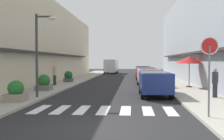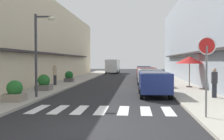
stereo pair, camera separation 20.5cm
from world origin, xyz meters
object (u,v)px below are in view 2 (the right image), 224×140
(parked_car_distant, at_px, (144,70))
(round_street_sign, at_px, (207,56))
(parked_car_far, at_px, (146,72))
(street_lamp, at_px, (40,46))
(planter_corner, at_px, (15,92))
(delivery_van, at_px, (113,65))
(cafe_umbrella, at_px, (190,60))
(pedestrian_walking_near, at_px, (214,82))
(pedestrian_walking_far, at_px, (55,74))
(parked_car_near, at_px, (154,81))
(planter_midblock, at_px, (44,83))
(planter_far, at_px, (69,77))
(parked_car_mid, at_px, (149,76))

(parked_car_distant, bearing_deg, round_street_sign, -86.88)
(parked_car_far, bearing_deg, street_lamp, -114.45)
(parked_car_distant, relative_size, planter_corner, 3.79)
(parked_car_far, height_order, planter_corner, parked_car_far)
(delivery_van, distance_m, round_street_sign, 36.73)
(delivery_van, distance_m, cafe_umbrella, 26.05)
(delivery_van, xyz_separation_m, round_street_sign, (6.43, -36.15, 0.93))
(pedestrian_walking_near, bearing_deg, delivery_van, 48.11)
(street_lamp, height_order, planter_corner, street_lamp)
(parked_car_distant, bearing_deg, pedestrian_walking_near, -81.03)
(cafe_umbrella, xyz_separation_m, pedestrian_walking_near, (0.18, -6.01, -1.23))
(parked_car_far, bearing_deg, delivery_van, 106.32)
(pedestrian_walking_near, relative_size, pedestrian_walking_far, 0.96)
(parked_car_near, relative_size, parked_car_distant, 1.01)
(parked_car_far, relative_size, planter_midblock, 3.86)
(parked_car_distant, bearing_deg, parked_car_far, -90.00)
(delivery_van, bearing_deg, planter_far, -97.03)
(parked_car_far, bearing_deg, parked_car_mid, -90.00)
(parked_car_distant, xyz_separation_m, pedestrian_walking_far, (-7.89, -13.50, 0.09))
(street_lamp, distance_m, cafe_umbrella, 11.62)
(parked_car_distant, xyz_separation_m, planter_midblock, (-7.48, -17.47, -0.32))
(parked_car_distant, height_order, planter_midblock, parked_car_distant)
(parked_car_far, distance_m, street_lamp, 15.77)
(parked_car_near, xyz_separation_m, planter_far, (-7.54, 9.16, -0.30))
(planter_corner, distance_m, pedestrian_walking_far, 9.14)
(delivery_van, distance_m, planter_midblock, 27.97)
(round_street_sign, distance_m, pedestrian_walking_far, 15.45)
(planter_far, bearing_deg, planter_midblock, -89.50)
(parked_car_near, height_order, round_street_sign, round_street_sign)
(delivery_van, bearing_deg, round_street_sign, -79.92)
(parked_car_mid, bearing_deg, planter_far, 159.52)
(pedestrian_walking_far, bearing_deg, cafe_umbrella, -110.18)
(parked_car_near, height_order, parked_car_mid, same)
(parked_car_distant, height_order, planter_far, parked_car_distant)
(delivery_van, bearing_deg, planter_corner, -93.77)
(street_lamp, bearing_deg, parked_car_mid, 51.40)
(round_street_sign, xyz_separation_m, pedestrian_walking_near, (1.81, 5.39, -1.36))
(parked_car_near, xyz_separation_m, parked_car_distant, (-0.00, 19.24, -0.00))
(cafe_umbrella, bearing_deg, planter_corner, -141.20)
(planter_midblock, bearing_deg, planter_far, 90.50)
(round_street_sign, xyz_separation_m, street_lamp, (-7.87, 4.77, 0.67))
(round_street_sign, relative_size, pedestrian_walking_near, 1.77)
(planter_corner, bearing_deg, parked_car_near, 25.02)
(planter_midblock, bearing_deg, parked_car_near, -13.38)
(delivery_van, distance_m, street_lamp, 31.46)
(parked_car_far, relative_size, pedestrian_walking_far, 2.46)
(planter_far, relative_size, pedestrian_walking_near, 0.64)
(parked_car_near, distance_m, parked_car_distant, 19.24)
(planter_midblock, distance_m, pedestrian_walking_far, 4.01)
(parked_car_mid, relative_size, planter_far, 3.80)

